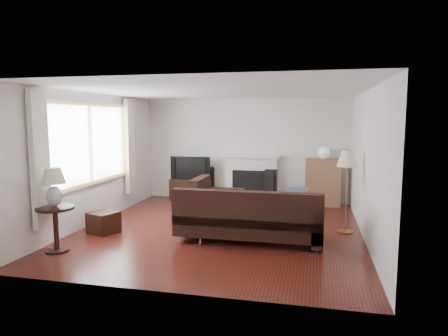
% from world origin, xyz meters
% --- Properties ---
extents(room, '(5.10, 5.60, 2.54)m').
position_xyz_m(room, '(0.00, 0.00, 1.25)').
color(room, '#4B1710').
rests_on(room, ground).
extents(window, '(0.12, 2.74, 1.54)m').
position_xyz_m(window, '(-2.45, -0.20, 1.55)').
color(window, olive).
rests_on(window, room).
extents(curtain_near, '(0.10, 0.35, 2.10)m').
position_xyz_m(curtain_near, '(-2.40, -1.72, 1.40)').
color(curtain_near, silver).
rests_on(curtain_near, room).
extents(curtain_far, '(0.10, 0.35, 2.10)m').
position_xyz_m(curtain_far, '(-2.40, 1.32, 1.40)').
color(curtain_far, silver).
rests_on(curtain_far, room).
extents(fireplace, '(1.40, 0.26, 1.15)m').
position_xyz_m(fireplace, '(0.15, 2.64, 0.57)').
color(fireplace, white).
rests_on(fireplace, room).
extents(tv_stand, '(1.04, 0.47, 0.52)m').
position_xyz_m(tv_stand, '(-1.32, 2.49, 0.26)').
color(tv_stand, black).
rests_on(tv_stand, ground).
extents(television, '(1.00, 0.13, 0.58)m').
position_xyz_m(television, '(-1.32, 2.49, 0.81)').
color(television, black).
rests_on(television, tv_stand).
extents(speaker_left, '(0.31, 0.34, 0.83)m').
position_xyz_m(speaker_left, '(-0.89, 2.55, 0.41)').
color(speaker_left, black).
rests_on(speaker_left, ground).
extents(speaker_right, '(0.30, 0.33, 0.82)m').
position_xyz_m(speaker_right, '(0.65, 2.55, 0.41)').
color(speaker_right, black).
rests_on(speaker_right, ground).
extents(bookshelf, '(0.81, 0.38, 1.11)m').
position_xyz_m(bookshelf, '(1.86, 2.53, 0.55)').
color(bookshelf, '#8B5E40').
rests_on(bookshelf, ground).
extents(globe_lamp, '(0.27, 0.27, 0.27)m').
position_xyz_m(globe_lamp, '(1.86, 2.53, 1.24)').
color(globe_lamp, white).
rests_on(globe_lamp, bookshelf).
extents(sectional_sofa, '(2.59, 1.89, 0.84)m').
position_xyz_m(sectional_sofa, '(0.62, -0.54, 0.42)').
color(sectional_sofa, black).
rests_on(sectional_sofa, ground).
extents(coffee_table, '(1.12, 0.89, 0.38)m').
position_xyz_m(coffee_table, '(0.70, 0.80, 0.19)').
color(coffee_table, olive).
rests_on(coffee_table, ground).
extents(footstool, '(0.57, 0.57, 0.37)m').
position_xyz_m(footstool, '(-1.98, -0.66, 0.19)').
color(footstool, black).
rests_on(footstool, ground).
extents(floor_lamp, '(0.48, 0.48, 1.46)m').
position_xyz_m(floor_lamp, '(2.22, 0.29, 0.73)').
color(floor_lamp, '#A16A38').
rests_on(floor_lamp, ground).
extents(side_table, '(0.56, 0.56, 0.70)m').
position_xyz_m(side_table, '(-2.15, -1.76, 0.35)').
color(side_table, black).
rests_on(side_table, ground).
extents(table_lamp, '(0.36, 0.36, 0.58)m').
position_xyz_m(table_lamp, '(-2.15, -1.76, 0.99)').
color(table_lamp, silver).
rests_on(table_lamp, side_table).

